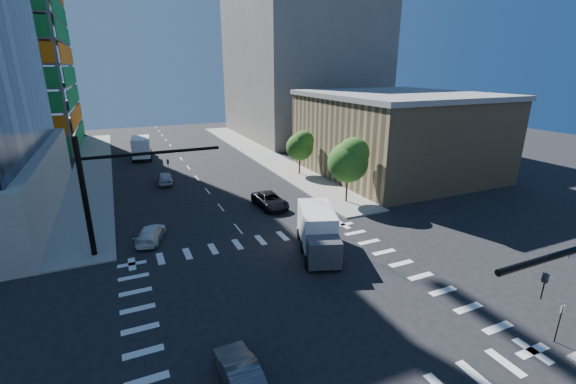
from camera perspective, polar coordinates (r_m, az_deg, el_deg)
ground at (r=24.69m, az=1.20°, el=-15.66°), size 160.00×160.00×0.00m
road_markings at (r=24.68m, az=1.20°, el=-15.65°), size 20.00×20.00×0.01m
sidewalk_ne at (r=63.77m, az=-4.07°, el=5.66°), size 5.00×60.00×0.15m
sidewalk_nw at (r=60.20m, az=-27.01°, el=2.97°), size 5.00×60.00×0.15m
commercial_building at (r=53.48m, az=15.66°, el=8.36°), size 20.50×22.50×10.60m
bg_building_ne at (r=81.81m, az=1.90°, el=18.24°), size 24.00×30.00×28.00m
signal_mast_nw at (r=31.14m, az=-25.36°, el=0.99°), size 10.20×0.40×9.00m
tree_south at (r=39.94m, az=9.13°, el=4.77°), size 4.16×4.16×6.82m
tree_north at (r=50.43m, az=1.91°, el=6.93°), size 3.54×3.52×5.78m
no_parking_sign at (r=25.01m, az=35.29°, el=-15.15°), size 0.30×0.06×2.20m
car_nb_far at (r=39.28m, az=-2.69°, el=-1.25°), size 2.66×5.38×1.47m
car_sb_near at (r=33.78m, az=-19.65°, el=-5.81°), size 3.12×4.75×1.28m
car_sb_mid at (r=49.56m, az=-17.78°, el=2.00°), size 2.14×4.48×1.48m
car_sb_cross at (r=19.06m, az=-7.10°, el=-25.13°), size 1.57×4.26×1.39m
box_truck_near at (r=29.59m, az=4.54°, el=-6.47°), size 4.58×6.78×3.28m
box_truck_far at (r=64.74m, az=-20.88°, el=6.01°), size 3.37×6.76×3.43m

